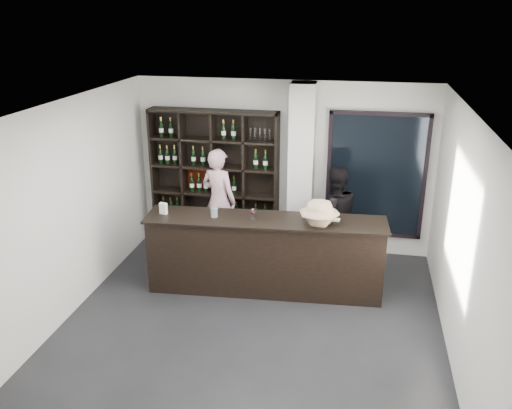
% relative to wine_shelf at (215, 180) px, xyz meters
% --- Properties ---
extents(floor, '(5.00, 5.50, 0.01)m').
position_rel_wine_shelf_xyz_m(floor, '(1.15, -2.57, -1.20)').
color(floor, black).
rests_on(floor, ground).
extents(wine_shelf, '(2.20, 0.35, 2.40)m').
position_rel_wine_shelf_xyz_m(wine_shelf, '(0.00, 0.00, 0.00)').
color(wine_shelf, black).
rests_on(wine_shelf, floor).
extents(structural_column, '(0.40, 0.40, 2.90)m').
position_rel_wine_shelf_xyz_m(structural_column, '(1.50, -0.10, 0.25)').
color(structural_column, silver).
rests_on(structural_column, floor).
extents(glass_panel, '(1.60, 0.08, 2.10)m').
position_rel_wine_shelf_xyz_m(glass_panel, '(2.70, 0.12, 0.20)').
color(glass_panel, black).
rests_on(glass_panel, floor).
extents(tasting_counter, '(3.47, 0.72, 1.14)m').
position_rel_wine_shelf_xyz_m(tasting_counter, '(1.15, -1.47, -0.63)').
color(tasting_counter, black).
rests_on(tasting_counter, floor).
extents(taster_pink, '(0.76, 0.63, 1.80)m').
position_rel_wine_shelf_xyz_m(taster_pink, '(0.11, -0.17, -0.30)').
color(taster_pink, '#FABFD2').
rests_on(taster_pink, floor).
extents(taster_black, '(1.00, 0.90, 1.70)m').
position_rel_wine_shelf_xyz_m(taster_black, '(2.08, -0.47, -0.35)').
color(taster_black, black).
rests_on(taster_black, floor).
extents(customer, '(1.02, 0.64, 1.51)m').
position_rel_wine_shelf_xyz_m(customer, '(1.93, -1.52, -0.45)').
color(customer, tan).
rests_on(customer, floor).
extents(wine_glass, '(0.09, 0.09, 0.18)m').
position_rel_wine_shelf_xyz_m(wine_glass, '(0.98, -1.50, 0.03)').
color(wine_glass, white).
rests_on(wine_glass, tasting_counter).
extents(spit_cup, '(0.11, 0.11, 0.13)m').
position_rel_wine_shelf_xyz_m(spit_cup, '(0.42, -1.53, 0.01)').
color(spit_cup, silver).
rests_on(spit_cup, tasting_counter).
extents(napkin_stack, '(0.12, 0.12, 0.02)m').
position_rel_wine_shelf_xyz_m(napkin_stack, '(2.15, -1.33, -0.05)').
color(napkin_stack, white).
rests_on(napkin_stack, tasting_counter).
extents(card_stand, '(0.12, 0.08, 0.17)m').
position_rel_wine_shelf_xyz_m(card_stand, '(-0.35, -1.56, 0.03)').
color(card_stand, white).
rests_on(card_stand, tasting_counter).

